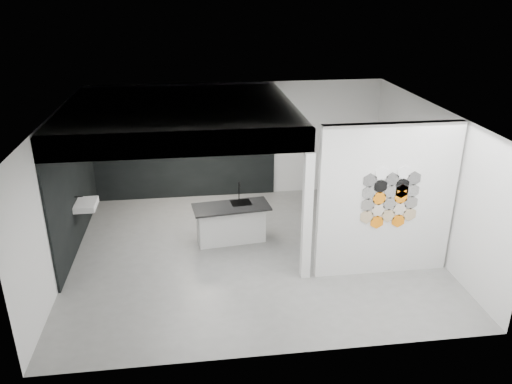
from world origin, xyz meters
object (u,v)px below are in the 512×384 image
(stockpot, at_px, (130,146))
(glass_vase, at_px, (244,142))
(partition_panel, at_px, (386,201))
(glass_bowl, at_px, (244,143))
(bottle_dark, at_px, (164,145))
(utensil_cup, at_px, (156,146))
(kitchen_island, at_px, (231,222))
(wall_basin, at_px, (86,205))
(kettle, at_px, (218,143))

(stockpot, height_order, glass_vase, stockpot)
(partition_panel, xyz_separation_m, stockpot, (-4.78, 3.87, -0.00))
(glass_bowl, relative_size, bottle_dark, 0.75)
(utensil_cup, bearing_deg, kitchen_island, -56.59)
(stockpot, xyz_separation_m, bottle_dark, (0.79, 0.00, 0.00))
(bottle_dark, bearing_deg, wall_basin, -125.66)
(partition_panel, bearing_deg, wall_basin, 161.77)
(kitchen_island, distance_m, bottle_dark, 2.89)
(partition_panel, distance_m, kettle, 4.72)
(kettle, height_order, glass_vase, kettle)
(stockpot, bearing_deg, wall_basin, -108.48)
(utensil_cup, bearing_deg, partition_panel, -42.91)
(glass_vase, bearing_deg, kettle, 180.00)
(glass_bowl, bearing_deg, wall_basin, -148.65)
(stockpot, xyz_separation_m, kettle, (2.07, 0.00, -0.00))
(partition_panel, distance_m, wall_basin, 5.78)
(kettle, bearing_deg, utensil_cup, 179.43)
(wall_basin, distance_m, kitchen_island, 2.90)
(kitchen_island, relative_size, glass_vase, 12.23)
(glass_vase, height_order, utensil_cup, glass_vase)
(wall_basin, distance_m, glass_bowl, 4.00)
(kitchen_island, height_order, stockpot, stockpot)
(partition_panel, height_order, glass_vase, partition_panel)
(kitchen_island, distance_m, glass_vase, 2.59)
(wall_basin, relative_size, glass_bowl, 4.82)
(kettle, xyz_separation_m, glass_vase, (0.63, 0.00, -0.01))
(stockpot, height_order, glass_bowl, stockpot)
(wall_basin, height_order, utensil_cup, utensil_cup)
(stockpot, bearing_deg, utensil_cup, 0.00)
(wall_basin, height_order, kettle, kettle)
(glass_vase, bearing_deg, wall_basin, -148.65)
(kitchen_island, height_order, bottle_dark, bottle_dark)
(stockpot, bearing_deg, kettle, 0.00)
(kettle, bearing_deg, glass_bowl, -0.57)
(kitchen_island, xyz_separation_m, utensil_cup, (-1.55, 2.35, 0.95))
(wall_basin, xyz_separation_m, glass_vase, (3.39, 2.07, 0.54))
(partition_panel, height_order, wall_basin, partition_panel)
(wall_basin, bearing_deg, kettle, 36.81)
(wall_basin, distance_m, glass_vase, 4.01)
(partition_panel, xyz_separation_m, bottle_dark, (-3.98, 3.87, 0.00))
(bottle_dark, bearing_deg, utensil_cup, 180.00)
(bottle_dark, bearing_deg, kitchen_island, -59.66)
(stockpot, distance_m, glass_vase, 2.70)
(kettle, height_order, utensil_cup, kettle)
(glass_bowl, relative_size, glass_vase, 0.95)
(wall_basin, height_order, kitchen_island, kitchen_island)
(partition_panel, relative_size, stockpot, 14.56)
(partition_panel, height_order, kettle, partition_panel)
(glass_bowl, bearing_deg, stockpot, 180.00)
(utensil_cup, bearing_deg, wall_basin, -122.33)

